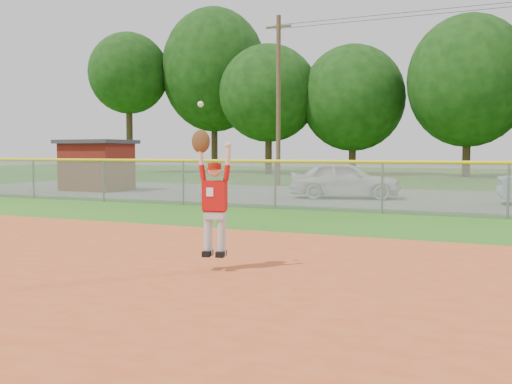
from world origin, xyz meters
TOP-DOWN VIEW (x-y plane):
  - ground at (0.00, 0.00)m, footprint 120.00×120.00m
  - clay_infield at (0.00, -3.00)m, footprint 24.00×16.00m
  - parking_strip at (0.00, 16.00)m, footprint 44.00×10.00m
  - car_white_a at (-2.35, 14.65)m, footprint 4.41×2.59m
  - utility_shed at (-13.94, 14.43)m, footprint 3.19×2.51m
  - outfield_fence at (0.00, 10.00)m, footprint 40.06×0.10m
  - power_lines at (1.00, 22.00)m, footprint 19.40×0.24m
  - tree_line at (0.96, 37.90)m, footprint 62.37×13.00m
  - ballplayer at (-0.65, 0.88)m, footprint 0.62×0.31m

SIDE VIEW (x-z plane):
  - ground at x=0.00m, z-range 0.00..0.00m
  - parking_strip at x=0.00m, z-range 0.00..0.03m
  - clay_infield at x=0.00m, z-range 0.00..0.04m
  - car_white_a at x=-2.35m, z-range 0.03..1.44m
  - outfield_fence at x=0.00m, z-range 0.11..1.66m
  - ballplayer at x=-0.65m, z-range 0.03..2.31m
  - utility_shed at x=-13.94m, z-range 0.02..2.37m
  - power_lines at x=1.00m, z-range 0.18..9.18m
  - tree_line at x=0.96m, z-range 0.32..14.75m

